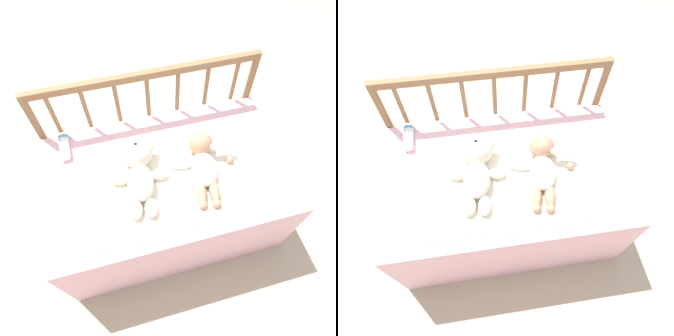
# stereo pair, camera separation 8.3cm
# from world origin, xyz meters

# --- Properties ---
(ground_plane) EXTENTS (12.00, 12.00, 0.00)m
(ground_plane) POSITION_xyz_m (0.00, 0.00, 0.00)
(ground_plane) COLOR tan
(crib_mattress) EXTENTS (1.16, 0.71, 0.51)m
(crib_mattress) POSITION_xyz_m (0.00, 0.00, 0.25)
(crib_mattress) COLOR #EDB7C6
(crib_mattress) RESTS_ON ground_plane
(crib_rail) EXTENTS (1.16, 0.04, 0.79)m
(crib_rail) POSITION_xyz_m (0.00, 0.38, 0.56)
(crib_rail) COLOR brown
(crib_rail) RESTS_ON ground_plane
(blanket) EXTENTS (0.79, 0.50, 0.01)m
(blanket) POSITION_xyz_m (0.01, -0.05, 0.51)
(blanket) COLOR silver
(blanket) RESTS_ON crib_mattress
(teddy_bear) EXTENTS (0.27, 0.39, 0.15)m
(teddy_bear) POSITION_xyz_m (-0.13, 0.02, 0.57)
(teddy_bear) COLOR silver
(teddy_bear) RESTS_ON crib_mattress
(baby) EXTENTS (0.33, 0.38, 0.12)m
(baby) POSITION_xyz_m (0.17, -0.02, 0.55)
(baby) COLOR white
(baby) RESTS_ON crib_mattress
(baby_bottle) EXTENTS (0.05, 0.16, 0.05)m
(baby_bottle) POSITION_xyz_m (-0.45, 0.26, 0.53)
(baby_bottle) COLOR white
(baby_bottle) RESTS_ON crib_mattress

